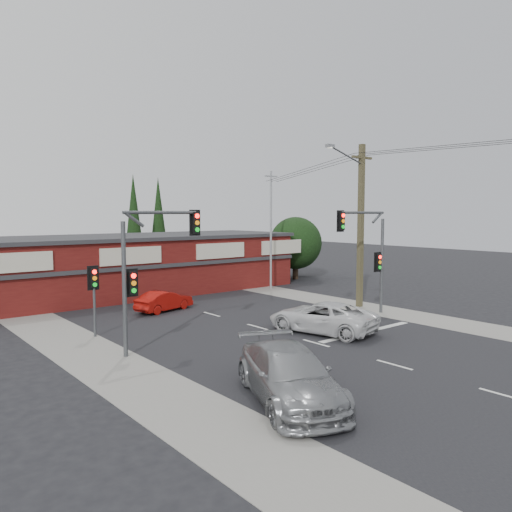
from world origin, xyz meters
TOP-DOWN VIEW (x-y plane):
  - ground at (0.00, 0.00)m, footprint 120.00×120.00m
  - road_strip at (0.00, 5.00)m, footprint 14.00×70.00m
  - verge_left at (-8.50, 5.00)m, footprint 3.00×70.00m
  - verge_right at (8.50, 5.00)m, footprint 3.00×70.00m
  - stop_line at (3.50, -1.50)m, footprint 6.50×0.35m
  - white_suv at (1.77, -0.13)m, footprint 3.72×5.84m
  - silver_suv at (-5.65, -5.71)m, footprint 4.43×6.13m
  - red_sedan at (-1.59, 9.51)m, footprint 3.91×2.20m
  - lane_dashes at (0.00, 8.90)m, footprint 0.12×55.41m
  - shop_building at (-0.99, 16.99)m, footprint 27.30×8.40m
  - tree_cluster at (14.69, 15.44)m, footprint 5.90×5.10m
  - conifer_near at (3.50, 24.00)m, footprint 1.80×1.80m
  - conifer_far at (7.00, 26.00)m, footprint 1.80×1.80m
  - traffic_mast_left at (-6.43, 2.00)m, footprint 3.77×0.27m
  - traffic_mast_right at (6.86, 1.00)m, footprint 3.96×0.27m
  - pedestal_signal at (-7.20, 6.01)m, footprint 0.55×0.27m
  - utility_pole at (8.36, 2.99)m, footprint 4.38×0.59m
  - steel_pole at (9.00, 12.00)m, footprint 1.20×0.16m
  - power_lines at (8.47, -2.47)m, footprint 2.01×29.00m

SIDE VIEW (x-z plane):
  - ground at x=0.00m, z-range 0.00..0.00m
  - road_strip at x=0.00m, z-range 0.00..0.01m
  - verge_left at x=-8.50m, z-range 0.00..0.02m
  - verge_right at x=8.50m, z-range 0.00..0.02m
  - lane_dashes at x=0.00m, z-range 0.01..0.02m
  - stop_line at x=3.50m, z-range 0.01..0.02m
  - red_sedan at x=-1.59m, z-range 0.00..1.22m
  - white_suv at x=1.77m, z-range 0.00..1.50m
  - silver_suv at x=-5.65m, z-range 0.00..1.65m
  - shop_building at x=-0.99m, z-range 0.02..4.25m
  - pedestal_signal at x=-7.20m, z-range 0.72..4.09m
  - tree_cluster at x=14.69m, z-range 0.15..5.65m
  - traffic_mast_left at x=-6.43m, z-range 0.94..6.92m
  - traffic_mast_right at x=6.86m, z-range 0.96..6.93m
  - steel_pole at x=9.00m, z-range 0.20..9.20m
  - utility_pole at x=8.36m, z-range 0.40..10.40m
  - conifer_near at x=3.50m, z-range 0.85..10.10m
  - conifer_far at x=7.00m, z-range 0.85..10.10m
  - power_lines at x=8.47m, z-range 8.43..9.65m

